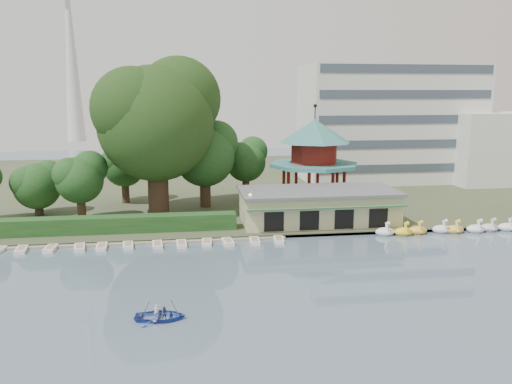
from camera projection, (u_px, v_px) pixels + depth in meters
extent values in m
plane|color=slate|center=(262.00, 304.00, 37.16)|extent=(220.00, 220.00, 0.00)
cube|color=#424930|center=(218.00, 182.00, 87.67)|extent=(220.00, 70.00, 0.40)
cube|color=gray|center=(239.00, 238.00, 53.95)|extent=(220.00, 0.60, 0.30)
cube|color=gray|center=(125.00, 243.00, 52.25)|extent=(34.00, 1.60, 0.24)
cube|color=#C3BE8D|center=(318.00, 207.00, 59.47)|extent=(18.00, 8.00, 3.60)
cube|color=#595B5E|center=(318.00, 191.00, 59.09)|extent=(18.60, 8.60, 0.30)
cube|color=#194C2D|center=(328.00, 208.00, 55.13)|extent=(18.00, 1.59, 0.45)
cylinder|color=#C3BE8D|center=(313.00, 199.00, 69.69)|extent=(10.40, 10.40, 1.20)
cylinder|color=#357974|center=(314.00, 165.00, 68.75)|extent=(12.40, 12.40, 0.50)
cylinder|color=maroon|center=(314.00, 153.00, 68.44)|extent=(6.40, 6.40, 2.80)
cone|color=#357974|center=(315.00, 131.00, 67.86)|extent=(10.00, 10.00, 3.20)
cylinder|color=black|center=(315.00, 112.00, 67.38)|extent=(0.16, 0.16, 1.80)
cube|color=silver|center=(388.00, 123.00, 87.79)|extent=(30.00, 14.00, 20.00)
cube|color=silver|center=(491.00, 148.00, 84.87)|extent=(14.00, 10.00, 12.00)
cone|color=silver|center=(71.00, 49.00, 161.87)|extent=(6.00, 6.00, 60.00)
cube|color=#214A1D|center=(100.00, 225.00, 54.83)|extent=(30.00, 2.00, 1.80)
cylinder|color=black|center=(250.00, 213.00, 55.37)|extent=(0.12, 0.12, 4.00)
sphere|color=beige|center=(250.00, 195.00, 54.97)|extent=(0.36, 0.36, 0.36)
cylinder|color=#3A281C|center=(158.00, 179.00, 62.21)|extent=(2.55, 2.55, 9.25)
sphere|color=#213C15|center=(156.00, 124.00, 60.89)|extent=(14.17, 14.17, 14.17)
sphere|color=#213C15|center=(179.00, 99.00, 62.77)|extent=(10.62, 10.62, 10.62)
sphere|color=#213C15|center=(133.00, 109.00, 58.83)|extent=(9.92, 9.92, 9.92)
cylinder|color=#3A281C|center=(81.00, 205.00, 59.56)|extent=(1.00, 1.00, 4.05)
sphere|color=#214A1D|center=(80.00, 180.00, 58.98)|extent=(5.57, 5.57, 5.57)
sphere|color=#214A1D|center=(90.00, 168.00, 59.69)|extent=(4.18, 4.18, 4.18)
sphere|color=#214A1D|center=(69.00, 174.00, 58.15)|extent=(3.90, 3.90, 3.90)
cylinder|color=#3A281C|center=(39.00, 203.00, 62.74)|extent=(1.04, 1.04, 2.99)
sphere|color=#214A1D|center=(37.00, 186.00, 62.32)|extent=(5.80, 5.80, 5.80)
sphere|color=#214A1D|center=(48.00, 177.00, 63.14)|extent=(4.35, 4.35, 4.35)
sphere|color=#214A1D|center=(27.00, 182.00, 61.50)|extent=(4.06, 4.06, 4.06)
cylinder|color=#3A281C|center=(205.00, 187.00, 67.26)|extent=(1.45, 1.45, 5.50)
sphere|color=#214A1D|center=(205.00, 157.00, 66.48)|extent=(8.03, 8.03, 8.03)
sphere|color=#214A1D|center=(216.00, 143.00, 67.53)|extent=(6.02, 6.02, 6.02)
sphere|color=#214A1D|center=(194.00, 149.00, 65.30)|extent=(5.62, 5.62, 5.62)
cylinder|color=#3A281C|center=(246.00, 184.00, 72.06)|extent=(1.03, 1.03, 4.43)
sphere|color=#214A1D|center=(246.00, 162.00, 71.43)|extent=(5.73, 5.73, 5.73)
sphere|color=#214A1D|center=(253.00, 151.00, 72.14)|extent=(4.30, 4.30, 4.30)
sphere|color=#214A1D|center=(239.00, 156.00, 70.56)|extent=(4.01, 4.01, 4.01)
cylinder|color=#3A281C|center=(125.00, 188.00, 69.80)|extent=(1.03, 1.03, 4.19)
sphere|color=#214A1D|center=(124.00, 166.00, 69.21)|extent=(5.71, 5.71, 5.71)
sphere|color=#214A1D|center=(133.00, 156.00, 69.93)|extent=(4.28, 4.28, 4.28)
sphere|color=#214A1D|center=(116.00, 161.00, 68.36)|extent=(4.00, 4.00, 4.00)
ellipsoid|color=white|center=(385.00, 232.00, 55.49)|extent=(2.16, 1.44, 0.99)
cylinder|color=white|center=(387.00, 228.00, 54.85)|extent=(0.26, 0.79, 1.29)
sphere|color=white|center=(388.00, 223.00, 54.43)|extent=(0.44, 0.44, 0.44)
ellipsoid|color=yellow|center=(404.00, 232.00, 55.51)|extent=(2.16, 1.44, 0.99)
cylinder|color=yellow|center=(406.00, 228.00, 54.87)|extent=(0.26, 0.79, 1.29)
sphere|color=yellow|center=(408.00, 223.00, 54.46)|extent=(0.44, 0.44, 0.44)
ellipsoid|color=yellow|center=(417.00, 231.00, 56.01)|extent=(2.16, 1.44, 0.99)
cylinder|color=yellow|center=(420.00, 227.00, 55.37)|extent=(0.26, 0.79, 1.29)
sphere|color=yellow|center=(422.00, 222.00, 54.95)|extent=(0.44, 0.44, 0.44)
ellipsoid|color=white|center=(442.00, 229.00, 56.51)|extent=(2.16, 1.44, 0.99)
cylinder|color=white|center=(444.00, 226.00, 55.87)|extent=(0.26, 0.79, 1.29)
sphere|color=white|center=(446.00, 221.00, 55.46)|extent=(0.44, 0.44, 0.44)
ellipsoid|color=yellow|center=(454.00, 230.00, 56.42)|extent=(2.16, 1.44, 0.99)
cylinder|color=yellow|center=(457.00, 226.00, 55.78)|extent=(0.26, 0.79, 1.29)
sphere|color=yellow|center=(459.00, 221.00, 55.36)|extent=(0.44, 0.44, 0.44)
ellipsoid|color=white|center=(476.00, 229.00, 56.66)|extent=(2.16, 1.44, 0.99)
cylinder|color=white|center=(479.00, 226.00, 56.02)|extent=(0.26, 0.79, 1.29)
sphere|color=white|center=(481.00, 221.00, 55.61)|extent=(0.44, 0.44, 0.44)
ellipsoid|color=silver|center=(489.00, 228.00, 57.14)|extent=(2.16, 1.44, 0.99)
cylinder|color=silver|center=(493.00, 224.00, 56.50)|extent=(0.26, 0.79, 1.29)
sphere|color=silver|center=(495.00, 220.00, 56.08)|extent=(0.44, 0.44, 0.44)
ellipsoid|color=white|center=(507.00, 227.00, 57.40)|extent=(2.16, 1.44, 0.99)
cylinder|color=white|center=(511.00, 224.00, 56.76)|extent=(0.26, 0.79, 1.29)
cube|color=white|center=(21.00, 250.00, 49.67)|extent=(1.25, 2.40, 0.36)
cube|color=white|center=(51.00, 248.00, 50.08)|extent=(1.05, 2.32, 0.36)
cube|color=white|center=(80.00, 248.00, 50.36)|extent=(1.36, 2.43, 0.36)
cube|color=white|center=(102.00, 247.00, 50.61)|extent=(1.13, 2.36, 0.36)
cube|color=white|center=(128.00, 245.00, 51.07)|extent=(1.26, 2.40, 0.36)
cube|color=white|center=(157.00, 245.00, 51.32)|extent=(1.24, 2.39, 0.36)
cube|color=white|center=(182.00, 244.00, 51.56)|extent=(1.12, 2.35, 0.36)
cube|color=white|center=(207.00, 242.00, 52.20)|extent=(1.11, 2.34, 0.36)
cube|color=white|center=(228.00, 242.00, 52.34)|extent=(1.26, 2.40, 0.36)
cube|color=white|center=(255.00, 241.00, 52.64)|extent=(1.07, 2.33, 0.36)
cube|color=white|center=(279.00, 240.00, 53.05)|extent=(1.25, 2.40, 0.36)
imported|color=#334DB2|center=(160.00, 313.00, 34.53)|extent=(5.17, 3.87, 1.02)
imported|color=white|center=(156.00, 311.00, 34.67)|extent=(0.37, 0.26, 0.96)
imported|color=#343B51|center=(165.00, 313.00, 34.37)|extent=(0.48, 0.39, 0.93)
cylinder|color=#3A281C|center=(143.00, 316.00, 34.40)|extent=(0.94, 0.29, 2.01)
cylinder|color=#3A281C|center=(178.00, 314.00, 34.72)|extent=(0.94, 0.29, 2.01)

